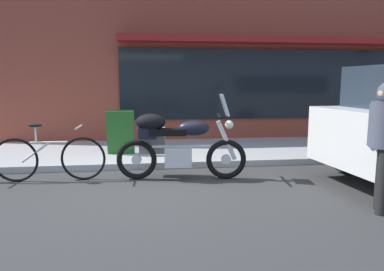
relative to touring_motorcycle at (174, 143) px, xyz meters
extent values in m
plane|color=#363636|center=(-0.43, -0.48, -0.61)|extent=(80.00, 80.00, 0.00)
torus|color=black|center=(0.86, -0.13, -0.28)|extent=(0.67, 0.16, 0.66)
cylinder|color=silver|center=(0.86, -0.13, -0.28)|extent=(0.17, 0.08, 0.16)
torus|color=black|center=(-0.61, 0.03, -0.28)|extent=(0.67, 0.16, 0.66)
cylinder|color=silver|center=(-0.61, 0.03, -0.28)|extent=(0.17, 0.08, 0.16)
cube|color=silver|center=(0.07, -0.04, -0.23)|extent=(0.47, 0.35, 0.32)
cylinder|color=silver|center=(0.12, -0.05, -0.06)|extent=(0.96, 0.16, 0.06)
ellipsoid|color=black|center=(0.32, -0.07, 0.24)|extent=(0.55, 0.33, 0.26)
cube|color=black|center=(-0.09, -0.02, 0.18)|extent=(0.62, 0.30, 0.11)
cube|color=black|center=(-0.42, 0.01, 0.16)|extent=(0.30, 0.25, 0.18)
cylinder|color=silver|center=(0.86, -0.13, 0.04)|extent=(0.35, 0.11, 0.67)
cylinder|color=black|center=(0.74, -0.11, 0.44)|extent=(0.10, 0.62, 0.04)
cube|color=silver|center=(0.82, -0.12, 0.62)|extent=(0.18, 0.33, 0.35)
sphere|color=#EAEACC|center=(0.90, -0.13, 0.30)|extent=(0.14, 0.14, 0.14)
cube|color=#A4A4A4|center=(-0.35, 0.25, 0.00)|extent=(0.46, 0.25, 0.44)
cube|color=black|center=(-0.35, 0.36, 0.00)|extent=(0.37, 0.06, 0.03)
ellipsoid|color=black|center=(-0.37, 0.01, 0.34)|extent=(0.51, 0.37, 0.28)
torus|color=black|center=(-1.48, 0.10, -0.25)|extent=(0.72, 0.05, 0.72)
torus|color=black|center=(-2.54, 0.11, -0.25)|extent=(0.72, 0.05, 0.72)
cylinder|color=silver|center=(-2.01, 0.11, 0.03)|extent=(0.58, 0.04, 0.04)
cylinder|color=silver|center=(-2.22, 0.11, -0.13)|extent=(0.46, 0.04, 0.33)
cylinder|color=silver|center=(-2.20, 0.11, 0.15)|extent=(0.03, 0.03, 0.30)
ellipsoid|color=black|center=(-2.20, 0.11, 0.31)|extent=(0.22, 0.10, 0.06)
cylinder|color=silver|center=(-1.53, 0.10, 0.27)|extent=(0.04, 0.48, 0.03)
cylinder|color=black|center=(3.10, -0.03, -0.28)|extent=(0.68, 0.28, 0.66)
cylinder|color=black|center=(2.39, -1.93, -0.20)|extent=(0.14, 0.14, 0.81)
cylinder|color=black|center=(2.48, -1.76, -0.20)|extent=(0.14, 0.14, 0.81)
cylinder|color=#474C5B|center=(2.40, -1.62, 0.45)|extent=(0.10, 0.10, 0.53)
cube|color=#1E511E|center=(-0.98, 1.53, -0.04)|extent=(0.55, 0.19, 0.90)
cube|color=#1E511E|center=(-0.98, 1.75, -0.04)|extent=(0.55, 0.19, 0.90)
camera|label=1|loc=(-0.41, -5.71, 0.98)|focal=32.95mm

